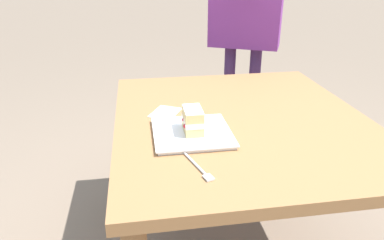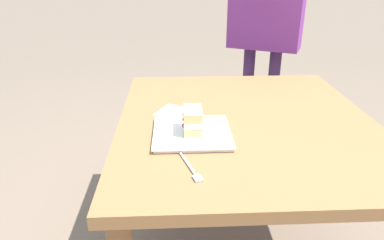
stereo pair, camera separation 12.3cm
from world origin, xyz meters
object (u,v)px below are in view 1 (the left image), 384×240
(patio_table, at_px, (240,138))
(cake_slice, at_px, (193,120))
(diner_person, at_px, (246,4))
(paper_napkin, at_px, (165,113))
(dessert_plate, at_px, (192,133))
(dessert_fork, at_px, (199,168))

(patio_table, distance_m, cake_slice, 0.30)
(diner_person, bearing_deg, paper_napkin, -35.50)
(dessert_plate, distance_m, dessert_fork, 0.22)
(dessert_fork, distance_m, paper_napkin, 0.44)
(cake_slice, relative_size, dessert_fork, 0.64)
(patio_table, xyz_separation_m, diner_person, (-0.86, 0.26, 0.42))
(patio_table, bearing_deg, dessert_fork, -33.22)
(dessert_fork, height_order, paper_napkin, dessert_fork)
(patio_table, bearing_deg, diner_person, 163.24)
(patio_table, xyz_separation_m, dessert_fork, (0.35, -0.23, 0.10))
(dessert_plate, bearing_deg, paper_napkin, -160.67)
(patio_table, distance_m, paper_napkin, 0.32)
(dessert_plate, bearing_deg, cake_slice, 32.10)
(dessert_plate, distance_m, paper_napkin, 0.23)
(cake_slice, distance_m, diner_person, 1.13)
(diner_person, bearing_deg, patio_table, -16.76)
(cake_slice, relative_size, paper_napkin, 0.67)
(paper_napkin, bearing_deg, patio_table, 73.83)
(dessert_plate, relative_size, paper_napkin, 1.70)
(dessert_fork, bearing_deg, diner_person, 157.98)
(dessert_fork, distance_m, diner_person, 1.35)
(cake_slice, bearing_deg, dessert_fork, -4.36)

